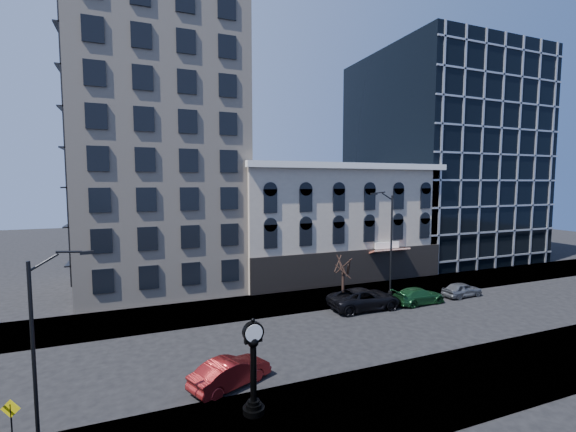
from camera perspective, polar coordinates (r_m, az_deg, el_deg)
name	(u,v)px	position (r m, az deg, el deg)	size (l,w,h in m)	color
ground	(282,344)	(26.42, -0.87, -18.42)	(160.00, 160.00, 0.00)	black
sidewalk_far	(249,307)	(33.52, -5.87, -13.20)	(160.00, 6.00, 0.12)	gray
sidewalk_near	(344,410)	(19.95, 8.29, -26.58)	(160.00, 6.00, 0.12)	gray
cream_tower	(159,95)	(42.58, -18.64, 16.65)	(15.90, 15.40, 42.50)	beige
victorian_row	(331,223)	(43.96, 6.40, -0.96)	(22.60, 11.19, 12.50)	#B7A996
glass_office	(439,158)	(59.68, 21.47, 7.96)	(20.00, 20.15, 28.00)	black
street_clock	(253,370)	(18.58, -5.15, -21.84)	(1.00, 1.00, 4.39)	black
street_lamp_near	(49,299)	(17.18, -31.88, -10.46)	(2.05, 0.58, 7.96)	black
street_lamp_far	(385,216)	(35.58, 14.18, -0.04)	(2.53, 0.42, 9.77)	black
bare_tree_far	(343,261)	(34.06, 8.20, -6.65)	(2.75, 2.75, 4.72)	black
warning_sign	(11,417)	(19.43, -35.80, -23.01)	(0.70, 0.27, 2.23)	black
car_near_b	(230,372)	(21.62, -8.52, -21.92)	(1.53, 4.39, 1.45)	maroon
car_far_a	(364,299)	(33.37, 11.26, -11.92)	(2.86, 6.20, 1.72)	black
car_far_b	(419,296)	(35.95, 18.78, -11.13)	(1.96, 4.81, 1.40)	#143F1E
car_far_c	(462,289)	(39.53, 24.36, -9.89)	(1.58, 3.94, 1.34)	#595B60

